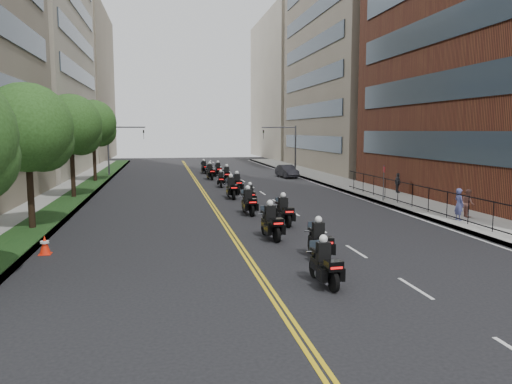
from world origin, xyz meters
The scene contains 30 objects.
ground centered at (0.00, 0.00, 0.00)m, with size 160.00×160.00×0.00m, color black.
sidewalk_right centered at (12.00, 25.00, 0.07)m, with size 4.00×90.00×0.15m, color gray.
sidewalk_left centered at (-12.00, 25.00, 0.07)m, with size 4.00×90.00×0.15m, color gray.
grass_strip centered at (-11.20, 25.00, 0.17)m, with size 2.00×90.00×0.04m, color #123313.
building_right_tan centered at (21.48, 48.00, 15.00)m, with size 15.11×28.00×30.00m.
building_right_far centered at (21.50, 78.00, 13.00)m, with size 15.00×28.00×26.00m, color gray.
building_left_mid centered at (-21.98, 48.00, 17.00)m, with size 16.11×28.00×34.00m.
building_left_far centered at (-22.00, 78.00, 13.00)m, with size 16.00×28.00×26.00m, color #796C58.
iron_fence centered at (11.00, 12.00, 0.90)m, with size 0.05×28.00×1.50m.
street_trees centered at (-11.05, 18.61, 5.13)m, with size 4.40×38.40×7.98m.
traffic_signal_right centered at (9.54, 42.00, 3.70)m, with size 4.09×0.20×5.60m.
traffic_signal_left centered at (-9.54, 42.00, 3.70)m, with size 4.09×0.20×5.60m.
motorcycle_0 centered at (0.43, 0.83, 0.66)m, with size 0.60×2.26×1.66m.
motorcycle_1 centered at (1.30, 4.10, 0.67)m, with size 0.54×2.30×1.70m.
motorcycle_2 centered at (0.21, 8.01, 0.72)m, with size 0.71×2.48×1.83m.
motorcycle_3 centered at (1.61, 11.24, 0.69)m, with size 0.60×2.38×1.75m.
motorcycle_4 centered at (0.32, 14.94, 0.70)m, with size 0.67×2.39×1.76m.
motorcycle_5 centered at (1.17, 19.15, 0.60)m, with size 0.48×2.06×1.52m.
motorcycle_6 centered at (0.27, 22.20, 0.73)m, with size 0.63×2.49×1.84m.
motorcycle_7 centered at (1.25, 25.77, 0.70)m, with size 0.55×2.39×1.76m.
motorcycle_8 centered at (0.39, 29.95, 0.62)m, with size 0.54×2.12×1.57m.
motorcycle_9 centered at (1.35, 33.40, 0.72)m, with size 0.62×2.46×1.82m.
motorcycle_10 centered at (0.08, 36.92, 0.73)m, with size 0.74×2.52×1.86m.
motorcycle_11 centered at (1.28, 40.31, 0.69)m, with size 0.55×2.37×1.75m.
motorcycle_12 centered at (0.07, 44.52, 0.67)m, with size 0.69×2.31×1.71m.
parked_sedan centered at (8.44, 37.80, 0.67)m, with size 1.43×4.09×1.35m, color black.
pedestrian_a centered at (11.20, 10.17, 1.03)m, with size 0.64×0.42×1.76m, color #4C508C.
pedestrian_b centered at (12.31, 11.03, 0.94)m, with size 0.77×0.60×1.58m, color #9C6255.
pedestrian_c centered at (13.50, 22.09, 0.93)m, with size 0.91×0.38×1.56m, color #3B3C42.
traffic_cone centered at (-9.49, 6.87, 0.39)m, with size 0.48×0.48×0.79m.
Camera 1 is at (-4.66, -14.29, 5.03)m, focal length 35.00 mm.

